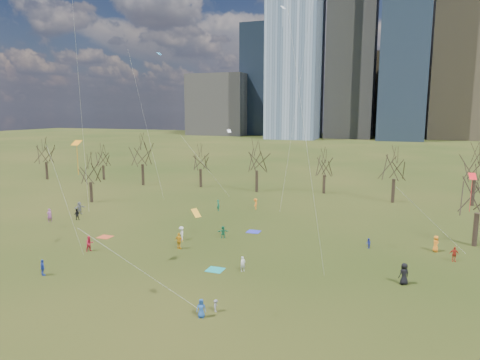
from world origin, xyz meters
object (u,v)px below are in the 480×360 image
(blanket_navy, at_px, (254,232))
(person_4, at_px, (179,241))
(person_1, at_px, (243,264))
(blanket_teal, at_px, (215,270))
(blanket_crimson, at_px, (105,237))
(person_2, at_px, (90,244))
(person_0, at_px, (201,308))

(blanket_navy, relative_size, person_4, 0.87)
(blanket_navy, relative_size, person_1, 1.10)
(blanket_teal, height_order, blanket_crimson, same)
(blanket_teal, relative_size, person_1, 1.10)
(blanket_navy, height_order, blanket_crimson, same)
(blanket_navy, bearing_deg, person_2, -137.20)
(blanket_navy, bearing_deg, person_1, -75.95)
(blanket_teal, xyz_separation_m, person_2, (-14.99, 0.33, 0.84))
(person_1, height_order, person_4, person_4)
(blanket_navy, relative_size, blanket_crimson, 1.00)
(blanket_navy, bearing_deg, blanket_crimson, -152.56)
(blanket_teal, xyz_separation_m, person_1, (2.60, 0.62, 0.71))
(blanket_crimson, xyz_separation_m, person_2, (1.79, -4.90, 0.84))
(blanket_teal, height_order, person_4, person_4)
(person_1, xyz_separation_m, person_2, (-17.59, -0.29, 0.13))
(person_1, distance_m, person_2, 17.59)
(person_0, distance_m, person_1, 9.71)
(person_1, height_order, person_2, person_2)
(person_1, bearing_deg, person_0, -139.87)
(person_0, bearing_deg, person_4, 106.32)
(person_2, bearing_deg, blanket_crimson, 48.56)
(person_0, xyz_separation_m, person_4, (-9.06, 13.48, 0.20))
(blanket_crimson, height_order, person_0, person_0)
(blanket_teal, relative_size, blanket_navy, 1.00)
(blanket_teal, relative_size, person_0, 1.11)
(blanket_crimson, bearing_deg, blanket_navy, 27.44)
(blanket_teal, relative_size, person_2, 0.93)
(person_4, bearing_deg, person_2, 33.02)
(blanket_teal, height_order, person_0, person_0)
(blanket_teal, bearing_deg, blanket_crimson, 162.67)
(person_1, distance_m, person_4, 9.61)
(person_0, relative_size, person_4, 0.79)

